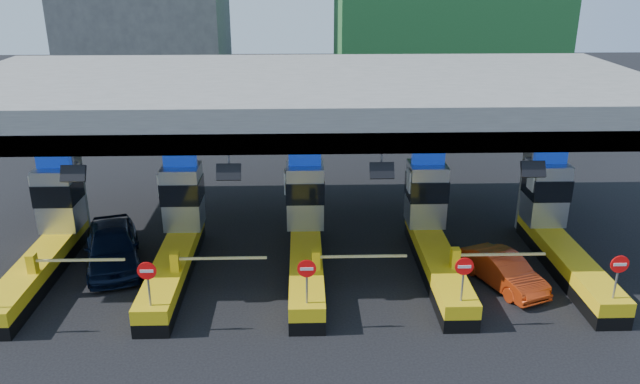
{
  "coord_description": "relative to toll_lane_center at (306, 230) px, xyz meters",
  "views": [
    {
      "loc": [
        -0.11,
        -22.16,
        11.34
      ],
      "look_at": [
        0.56,
        0.0,
        3.1
      ],
      "focal_mm": 35.0,
      "sensor_mm": 36.0,
      "label": 1
    }
  ],
  "objects": [
    {
      "name": "ground",
      "position": [
        -0.0,
        -0.28,
        -1.4
      ],
      "size": [
        120.0,
        120.0,
        0.0
      ],
      "primitive_type": "plane",
      "color": "black",
      "rests_on": "ground"
    },
    {
      "name": "toll_canopy",
      "position": [
        -0.0,
        2.59,
        4.74
      ],
      "size": [
        28.0,
        12.09,
        7.0
      ],
      "color": "slate",
      "rests_on": "ground"
    },
    {
      "name": "toll_lane_far_left",
      "position": [
        -10.0,
        0.0,
        0.0
      ],
      "size": [
        4.43,
        8.0,
        4.16
      ],
      "color": "black",
      "rests_on": "ground"
    },
    {
      "name": "toll_lane_left",
      "position": [
        -5.0,
        0.0,
        0.0
      ],
      "size": [
        4.43,
        8.0,
        4.16
      ],
      "color": "black",
      "rests_on": "ground"
    },
    {
      "name": "toll_lane_center",
      "position": [
        0.0,
        0.0,
        0.0
      ],
      "size": [
        4.43,
        8.0,
        4.16
      ],
      "color": "black",
      "rests_on": "ground"
    },
    {
      "name": "toll_lane_right",
      "position": [
        5.0,
        0.0,
        0.0
      ],
      "size": [
        4.43,
        8.0,
        4.16
      ],
      "color": "black",
      "rests_on": "ground"
    },
    {
      "name": "toll_lane_far_right",
      "position": [
        10.0,
        0.0,
        0.0
      ],
      "size": [
        4.43,
        8.0,
        4.16
      ],
      "color": "black",
      "rests_on": "ground"
    },
    {
      "name": "van",
      "position": [
        -7.58,
        -0.08,
        -0.55
      ],
      "size": [
        3.35,
        5.34,
        1.7
      ],
      "primitive_type": "imported",
      "rotation": [
        0.0,
        0.0,
        0.29
      ],
      "color": "black",
      "rests_on": "ground"
    },
    {
      "name": "red_car",
      "position": [
        7.29,
        -2.15,
        -0.78
      ],
      "size": [
        2.6,
        3.96,
        1.23
      ],
      "primitive_type": "imported",
      "rotation": [
        0.0,
        0.0,
        0.38
      ],
      "color": "#BA320E",
      "rests_on": "ground"
    }
  ]
}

